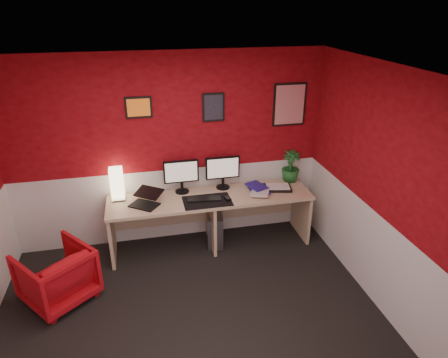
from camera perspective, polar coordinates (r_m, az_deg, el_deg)
ground at (r=4.31m, az=-4.58°, el=-20.38°), size 4.00×3.50×0.01m
ceiling at (r=3.10m, az=-6.17°, el=14.46°), size 4.00×3.50×0.01m
wall_back at (r=5.12m, az=-7.94°, el=3.91°), size 4.00×0.01×2.50m
wall_right at (r=4.23m, az=22.68°, el=-2.45°), size 0.01×3.50×2.50m
wainscot_back at (r=5.42m, az=-7.47°, el=-3.54°), size 4.00×0.01×1.00m
wainscot_right at (r=4.60m, az=21.10°, el=-10.82°), size 0.01×3.50×1.00m
desk at (r=5.24m, az=-1.89°, el=-6.06°), size 2.60×0.65×0.73m
shoji_lamp at (r=5.08m, az=-15.15°, el=-0.81°), size 0.16×0.16×0.40m
laptop at (r=4.89m, az=-11.50°, el=-2.66°), size 0.40×0.38×0.22m
monitor_left at (r=5.08m, az=-6.19°, el=1.07°), size 0.45×0.06×0.58m
monitor_right at (r=5.17m, az=-0.16°, el=1.63°), size 0.45×0.06×0.58m
desk_mat at (r=4.95m, az=-2.43°, el=-3.19°), size 0.60×0.38×0.01m
keyboard at (r=4.98m, az=-2.88°, el=-2.87°), size 0.43×0.18×0.02m
mouse at (r=4.96m, az=0.51°, el=-2.83°), size 0.08×0.11×0.03m
book_bottom at (r=5.20m, az=3.78°, el=-1.64°), size 0.24×0.32×0.03m
book_middle at (r=5.13m, az=3.98°, el=-1.69°), size 0.33×0.37×0.02m
book_top at (r=5.15m, az=3.78°, el=-1.30°), size 0.28×0.33×0.03m
zen_tray at (r=5.30m, az=7.75°, el=-1.26°), size 0.39×0.32×0.03m
potted_plant at (r=5.48m, az=9.60°, el=1.82°), size 0.30×0.30×0.44m
pc_tower at (r=5.38m, az=-1.35°, el=-6.95°), size 0.26×0.47×0.45m
armchair at (r=4.75m, az=-22.96°, el=-12.65°), size 0.95×0.95×0.63m
art_left at (r=4.91m, az=-12.21°, el=10.06°), size 0.32×0.02×0.26m
art_center at (r=5.01m, az=-1.53°, el=10.30°), size 0.28×0.02×0.36m
art_right at (r=5.30m, az=9.41°, el=10.55°), size 0.44×0.02×0.56m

